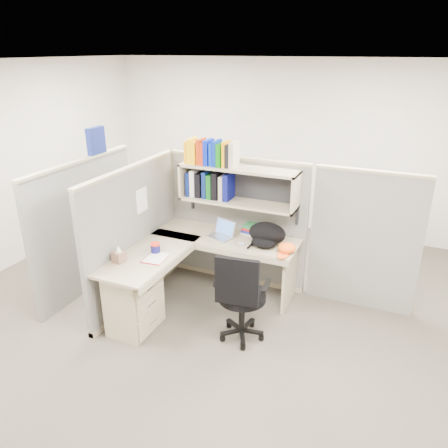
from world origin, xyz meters
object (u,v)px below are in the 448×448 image
at_px(snack_canister, 155,248).
at_px(task_chair, 241,310).
at_px(laptop, 220,230).
at_px(backpack, 266,235).
at_px(desk, 160,284).

relative_size(snack_canister, task_chair, 0.11).
distance_m(laptop, backpack, 0.56).
height_order(backpack, snack_canister, backpack).
distance_m(desk, laptop, 0.96).
distance_m(desk, snack_canister, 0.40).
height_order(laptop, snack_canister, laptop).
xyz_separation_m(laptop, backpack, (0.56, 0.01, 0.02)).
relative_size(desk, task_chair, 1.71).
distance_m(laptop, snack_canister, 0.81).
height_order(desk, snack_canister, snack_canister).
relative_size(desk, laptop, 6.15).
bearing_deg(snack_canister, task_chair, -8.35).
bearing_deg(desk, backpack, 41.35).
xyz_separation_m(desk, snack_canister, (-0.13, 0.15, 0.35)).
xyz_separation_m(laptop, snack_canister, (-0.49, -0.65, -0.05)).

